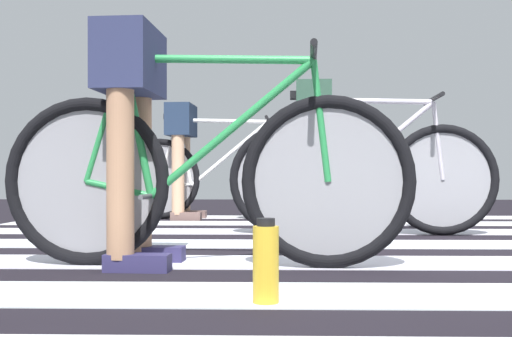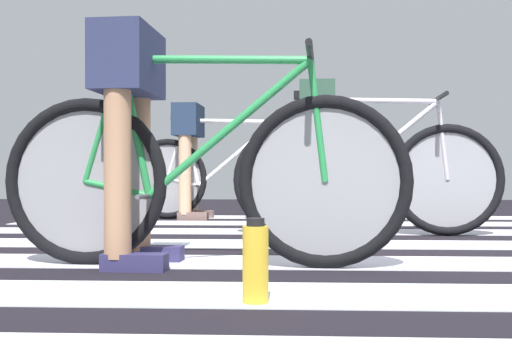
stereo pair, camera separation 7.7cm
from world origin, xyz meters
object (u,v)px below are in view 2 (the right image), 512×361
Objects in this scene: bicycle_1_of_3 at (202,175)px; bicycle_2_of_3 at (366,176)px; cyclist_2_of_3 at (318,137)px; water_bottle at (255,263)px; cyclist_1_of_3 at (130,112)px; cyclist_3_of_3 at (189,145)px; bicycle_3_of_3 at (223,176)px.

bicycle_2_of_3 is (0.87, 1.46, 0.00)m from bicycle_1_of_3.
water_bottle is (-0.29, -2.23, -0.51)m from cyclist_2_of_3.
cyclist_1_of_3 is 3.93× the size of water_bottle.
bicycle_1_of_3 is 1.70m from bicycle_2_of_3.
bicycle_2_of_3 is at bearing -43.59° from cyclist_3_of_3.
cyclist_2_of_3 reaches higher than bicycle_3_of_3.
cyclist_1_of_3 is 1.88m from bicycle_2_of_3.
cyclist_2_of_3 is 1.80m from cyclist_3_of_3.
cyclist_1_of_3 is 2.90m from bicycle_3_of_3.
bicycle_3_of_3 is at bearing 120.20° from cyclist_2_of_3.
cyclist_3_of_3 is (-1.07, 1.45, 0.02)m from cyclist_2_of_3.
cyclist_1_of_3 is at bearing 126.80° from water_bottle.
bicycle_3_of_3 is 6.79× the size of water_bottle.
cyclist_2_of_3 is (0.87, 1.46, -0.02)m from cyclist_1_of_3.
water_bottle is at bearing -95.33° from cyclist_2_of_3.
cyclist_2_of_3 is 0.97× the size of cyclist_3_of_3.
cyclist_1_of_3 is 2.91m from cyclist_3_of_3.
bicycle_2_of_3 is at bearing 74.75° from water_bottle.
bicycle_1_of_3 is 1.00× the size of bicycle_2_of_3.
bicycle_2_of_3 is 1.00× the size of bicycle_3_of_3.
cyclist_3_of_3 is at bearing 101.96° from water_bottle.
bicycle_1_of_3 is at bearing -77.08° from cyclist_3_of_3.
bicycle_3_of_3 is at bearing 128.79° from bicycle_2_of_3.
bicycle_3_of_3 is (-1.07, 1.44, 0.00)m from bicycle_2_of_3.
cyclist_3_of_3 is 3.97× the size of water_bottle.
cyclist_1_of_3 is at bearing -83.04° from cyclist_3_of_3.
bicycle_3_of_3 is at bearing 97.29° from water_bottle.
cyclist_2_of_3 is at bearing 82.49° from water_bottle.
cyclist_2_of_3 is 2.30m from water_bottle.
cyclist_1_of_3 reaches higher than cyclist_2_of_3.
cyclist_2_of_3 is 3.84× the size of water_bottle.
bicycle_1_of_3 is at bearing 109.43° from water_bottle.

